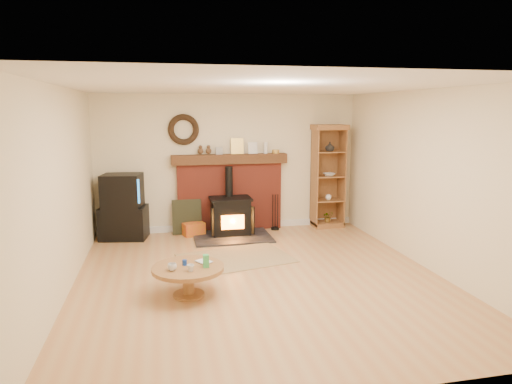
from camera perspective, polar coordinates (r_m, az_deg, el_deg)
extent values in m
plane|color=#BA804D|center=(6.45, 0.46, -10.71)|extent=(5.50, 5.50, 0.00)
cube|color=beige|center=(8.79, -3.40, 3.63)|extent=(5.00, 0.02, 2.60)
cube|color=beige|center=(3.54, 10.20, -6.37)|extent=(5.00, 0.02, 2.60)
cube|color=beige|center=(6.09, -23.16, -0.10)|extent=(0.02, 5.50, 2.60)
cube|color=beige|center=(7.08, 20.66, 1.40)|extent=(0.02, 5.50, 2.60)
cube|color=white|center=(6.03, 0.50, 13.03)|extent=(5.00, 5.50, 0.02)
cube|color=white|center=(9.00, -3.30, -4.26)|extent=(5.00, 0.04, 0.12)
torus|color=black|center=(8.59, -9.05, 7.72)|extent=(0.57, 0.11, 0.57)
cube|color=#9A3527|center=(8.81, -3.28, -0.63)|extent=(2.00, 0.15, 1.30)
cube|color=#3D2413|center=(8.67, -3.30, 4.14)|extent=(2.20, 0.22, 0.18)
cube|color=#999999|center=(8.64, -4.63, 5.16)|extent=(0.13, 0.05, 0.14)
cube|color=gold|center=(8.70, -2.36, 5.75)|extent=(0.24, 0.06, 0.30)
cube|color=white|center=(8.76, -0.42, 5.53)|extent=(0.18, 0.05, 0.22)
cylinder|color=white|center=(8.80, 1.21, 5.54)|extent=(0.08, 0.08, 0.22)
cylinder|color=gold|center=(8.85, 2.48, 5.08)|extent=(0.14, 0.14, 0.07)
cube|color=black|center=(8.40, -2.96, -5.62)|extent=(1.40, 1.00, 0.03)
cube|color=black|center=(8.51, -3.20, -3.09)|extent=(0.69, 0.49, 0.64)
cube|color=black|center=(8.43, -3.22, -0.84)|extent=(0.76, 0.54, 0.04)
cylinder|color=black|center=(8.53, -3.39, 1.33)|extent=(0.14, 0.14, 0.56)
cube|color=orange|center=(8.27, -2.92, -3.79)|extent=(0.41, 0.02, 0.26)
cube|color=black|center=(8.28, -5.15, -3.66)|extent=(0.16, 0.22, 0.51)
cube|color=black|center=(8.38, -0.85, -3.46)|extent=(0.16, 0.22, 0.51)
cube|color=brown|center=(7.25, -2.55, -8.27)|extent=(1.88, 1.48, 0.01)
cube|color=black|center=(8.62, -16.18, -3.68)|extent=(0.89, 0.69, 0.59)
cube|color=black|center=(8.50, -16.37, 0.19)|extent=(0.75, 0.67, 0.59)
cube|color=#1E70B8|center=(8.21, -16.17, 0.07)|extent=(0.53, 0.11, 0.43)
cube|color=brown|center=(9.29, 8.83, -3.96)|extent=(0.59, 0.43, 0.10)
cube|color=brown|center=(9.30, 8.54, 1.96)|extent=(0.59, 0.02, 1.88)
cube|color=brown|center=(9.02, 7.30, 1.73)|extent=(0.02, 0.43, 1.88)
cube|color=brown|center=(9.22, 10.65, 1.82)|extent=(0.02, 0.43, 1.88)
cube|color=brown|center=(9.02, 9.17, 8.00)|extent=(0.65, 0.47, 0.10)
cube|color=brown|center=(9.19, 8.92, -1.01)|extent=(0.55, 0.39, 0.02)
cube|color=brown|center=(9.11, 9.00, 1.97)|extent=(0.55, 0.39, 0.02)
cube|color=brown|center=(9.05, 9.08, 5.00)|extent=(0.55, 0.39, 0.02)
imported|color=white|center=(9.00, 9.22, 5.61)|extent=(0.18, 0.18, 0.18)
imported|color=white|center=(9.06, 9.12, 2.16)|extent=(0.23, 0.23, 0.06)
sphere|color=white|center=(9.13, 9.04, -0.64)|extent=(0.12, 0.12, 0.12)
imported|color=green|center=(9.21, 8.97, -3.05)|extent=(0.20, 0.18, 0.23)
cube|color=#D1A407|center=(8.59, -7.77, -4.63)|extent=(0.43, 0.34, 0.24)
cube|color=black|center=(8.67, -8.62, -3.09)|extent=(0.55, 0.15, 0.65)
cylinder|color=black|center=(8.95, 2.40, -4.59)|extent=(0.16, 0.16, 0.04)
cylinder|color=black|center=(8.86, 2.10, -2.54)|extent=(0.02, 0.02, 0.70)
cylinder|color=black|center=(8.88, 2.42, -2.52)|extent=(0.02, 0.02, 0.70)
cylinder|color=black|center=(8.89, 2.73, -2.51)|extent=(0.02, 0.02, 0.70)
cylinder|color=brown|center=(5.94, -8.40, -12.56)|extent=(0.40, 0.40, 0.03)
cylinder|color=brown|center=(5.88, -8.44, -11.07)|extent=(0.14, 0.14, 0.31)
cylinder|color=brown|center=(5.81, -8.49, -9.41)|extent=(0.90, 0.90, 0.05)
imported|color=white|center=(5.68, -10.45, -9.21)|extent=(0.11, 0.11, 0.09)
imported|color=white|center=(5.62, -8.18, -9.38)|extent=(0.09, 0.09, 0.08)
imported|color=#4C331E|center=(5.88, -7.10, -8.80)|extent=(0.15, 0.20, 0.02)
cylinder|color=navy|center=(5.84, -8.92, -8.71)|extent=(0.06, 0.06, 0.07)
cube|color=green|center=(5.72, -6.28, -8.57)|extent=(0.07, 0.07, 0.16)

